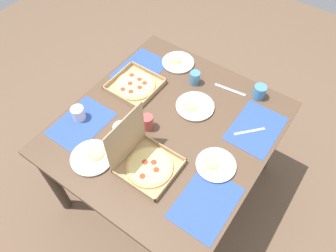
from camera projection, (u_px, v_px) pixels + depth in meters
ground_plane at (168, 185)px, 2.52m from camera, size 6.00×6.00×0.00m
dining_table at (168, 137)px, 1.99m from camera, size 1.26×1.17×0.77m
placemat_near_left at (206, 203)px, 1.62m from camera, size 0.36×0.26×0.00m
placemat_near_right at (256, 128)px, 1.89m from camera, size 0.36×0.26×0.00m
placemat_far_left at (81, 123)px, 1.92m from camera, size 0.36×0.26×0.00m
placemat_far_right at (140, 69)px, 2.19m from camera, size 0.36×0.26×0.00m
pizza_box_corner_right at (144, 160)px, 1.71m from camera, size 0.29×0.29×0.32m
pizza_box_edge_far at (135, 85)px, 2.09m from camera, size 0.30×0.30×0.04m
plate_far_right at (194, 106)px, 1.98m from camera, size 0.24×0.24×0.03m
plate_middle at (215, 165)px, 1.74m from camera, size 0.22×0.22×0.03m
plate_near_left at (92, 157)px, 1.76m from camera, size 0.24×0.24×0.03m
plate_near_right at (178, 62)px, 2.22m from camera, size 0.22×0.22×0.03m
cup_spare at (259, 92)px, 2.01m from camera, size 0.08×0.08×0.09m
cup_clear_right at (78, 113)px, 1.91m from camera, size 0.08×0.08×0.09m
cup_red at (195, 78)px, 2.08m from camera, size 0.07×0.07×0.09m
cup_clear_left at (147, 122)px, 1.86m from camera, size 0.07×0.07×0.10m
condiment_bowl at (121, 128)px, 1.87m from camera, size 0.09×0.09×0.04m
fork_by_far_left at (249, 131)px, 1.88m from camera, size 0.15×0.14×0.00m
knife_by_near_left at (230, 90)px, 2.08m from camera, size 0.04×0.21×0.00m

